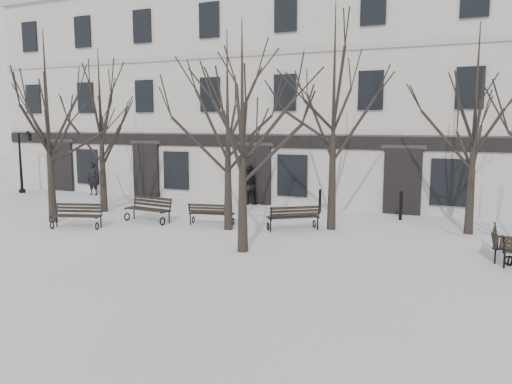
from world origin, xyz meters
The scene contains 18 objects.
ground centered at (0.00, 0.00, 0.00)m, with size 100.00×100.00×0.00m, color silver.
building centered at (0.00, 12.96, 5.52)m, with size 40.40×10.20×11.40m.
tree_0 centered at (-9.26, 0.53, 4.74)m, with size 5.31×5.31×7.58m.
tree_1 centered at (-2.06, 2.07, 4.56)m, with size 5.11×5.11×7.30m.
tree_2 centered at (-0.17, -0.68, 4.39)m, with size 4.92×4.92×7.03m.
tree_4 centered at (-8.96, 3.25, 4.50)m, with size 5.04×5.04×7.21m.
tree_5 centered at (1.49, 3.63, 5.16)m, with size 5.78×5.78×8.26m.
tree_6 centered at (6.25, 4.87, 4.65)m, with size 5.21×5.21×7.44m.
bench_0 centered at (-7.46, -0.03, 0.51)m, with size 1.96×1.21×0.94m.
bench_1 centered at (-3.03, 2.51, 0.48)m, with size 1.83×0.96×0.88m.
bench_3 centered at (-5.69, 2.10, 0.55)m, with size 2.08×0.97×1.01m.
bench_4 centered at (0.25, 2.86, 0.53)m, with size 1.93×1.67×0.97m.
bench_5 centered at (7.18, 1.77, 0.49)m, with size 0.79×1.84×0.91m.
lamp_post centered at (-17.22, 6.26, 2.06)m, with size 1.12×0.41×3.57m.
bollard_a centered at (0.09, 6.90, 0.57)m, with size 0.14×0.14×1.06m.
bollard_b centered at (3.65, 6.52, 0.65)m, with size 0.16×0.16×1.21m.
pedestrian_a centered at (-13.02, 7.16, 0.00)m, with size 0.69×0.45×1.89m, color black.
pedestrian_b centered at (-3.77, 7.72, 0.00)m, with size 0.93×0.72×1.91m, color black.
Camera 1 is at (6.28, -14.43, 3.97)m, focal length 35.00 mm.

